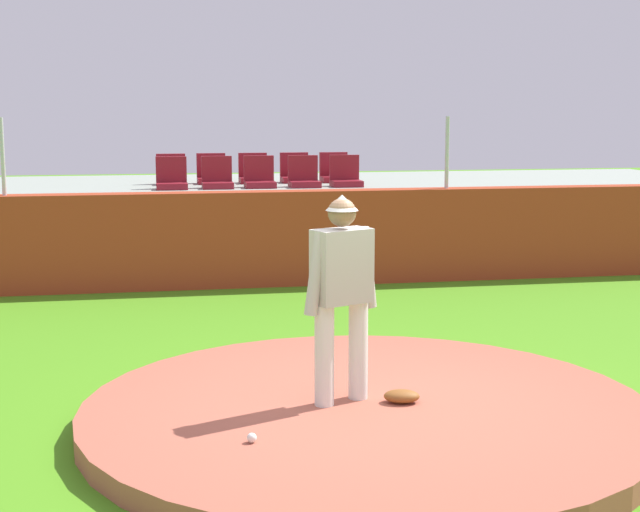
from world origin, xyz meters
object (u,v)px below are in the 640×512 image
Objects in this scene: pitcher at (342,283)px; baseball at (252,438)px; fielding_glove at (402,396)px; stadium_chair_5 at (171,175)px; stadium_chair_3 at (304,177)px; stadium_chair_7 at (253,174)px; stadium_chair_4 at (345,177)px; stadium_chair_6 at (212,174)px; stadium_chair_0 at (172,179)px; stadium_chair_2 at (259,178)px; stadium_chair_1 at (217,178)px; stadium_chair_9 at (335,173)px; stadium_chair_8 at (295,173)px.

pitcher reaches higher than baseball.
fielding_glove is (0.49, -0.12, -0.95)m from pitcher.
pitcher is 3.48× the size of stadium_chair_5.
stadium_chair_7 is (-0.71, 0.94, 0.00)m from stadium_chair_3.
stadium_chair_4 is 2.30m from stadium_chair_6.
stadium_chair_0 is 1.00× the size of stadium_chair_2.
stadium_chair_1 and stadium_chair_6 have the same top height.
fielding_glove is at bearing -36.95° from pitcher.
fielding_glove is (1.33, 0.73, 0.02)m from baseball.
stadium_chair_6 is at bearing -0.90° from stadium_chair_9.
stadium_chair_3 is (2.10, -0.00, 0.00)m from stadium_chair_0.
stadium_chair_1 and stadium_chair_2 have the same top height.
stadium_chair_0 is at bearing -0.11° from stadium_chair_3.
stadium_chair_2 and stadium_chair_9 have the same top height.
baseball is 1.52m from fielding_glove.
baseball is 0.15× the size of stadium_chair_5.
stadium_chair_2 is 1.00× the size of stadium_chair_8.
stadium_chair_3 and stadium_chair_4 have the same top height.
stadium_chair_7 is (0.19, 8.45, 0.30)m from pitcher.
pitcher reaches higher than stadium_chair_3.
stadium_chair_4 and stadium_chair_5 have the same top height.
stadium_chair_0 is 2.92m from stadium_chair_9.
baseball is 9.39m from stadium_chair_6.
stadium_chair_0 is 1.00× the size of stadium_chair_7.
baseball is at bearing 78.15° from stadium_chair_3.
baseball is at bearing -139.14° from fielding_glove.
stadium_chair_4 is at bearing 94.08° from fielding_glove.
stadium_chair_7 is at bearing 0.08° from stadium_chair_8.
baseball is at bearing 75.28° from stadium_chair_9.
stadium_chair_2 is (-0.29, 7.67, 1.26)m from fielding_glove.
pitcher is 8.47m from stadium_chair_6.
stadium_chair_0 is 1.00× the size of stadium_chair_9.
stadium_chair_7 is 1.39m from stadium_chair_9.
stadium_chair_6 is at bearing -126.20° from stadium_chair_0.
stadium_chair_3 is (1.75, 8.36, 1.28)m from baseball.
stadium_chair_0 and stadium_chair_2 have the same top height.
stadium_chair_2 is at bearing -178.66° from stadium_chair_0.
stadium_chair_0 reaches higher than fielding_glove.
stadium_chair_2 is at bearing -178.95° from stadium_chair_1.
baseball is at bearing 73.75° from stadium_chair_4.
stadium_chair_2 is 1.00× the size of stadium_chair_7.
stadium_chair_1 is (-0.48, 7.54, 0.30)m from pitcher.
stadium_chair_5 is 1.00× the size of stadium_chair_7.
stadium_chair_2 is 1.40m from stadium_chair_4.
stadium_chair_2 and stadium_chair_4 have the same top height.
stadium_chair_3 is 1.00× the size of stadium_chair_8.
stadium_chair_2 is at bearing -2.94° from stadium_chair_3.
stadium_chair_8 is (0.71, 0.90, 0.00)m from stadium_chair_2.
pitcher reaches higher than stadium_chair_9.
stadium_chair_0 is 1.00× the size of stadium_chair_3.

